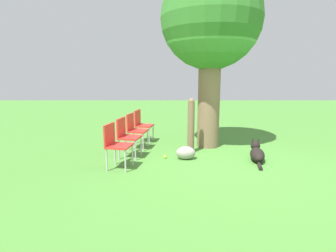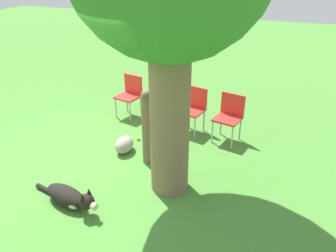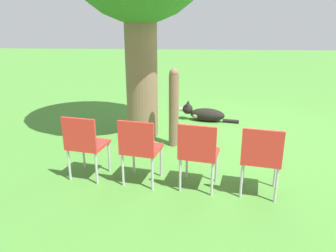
{
  "view_description": "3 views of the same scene",
  "coord_description": "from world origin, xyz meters",
  "px_view_note": "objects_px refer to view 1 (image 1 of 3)",
  "views": [
    {
      "loc": [
        -1.12,
        -5.06,
        1.68
      ],
      "look_at": [
        -1.15,
        0.84,
        0.6
      ],
      "focal_mm": 28.0,
      "sensor_mm": 36.0,
      "label": 1
    },
    {
      "loc": [
        3.46,
        2.67,
        2.99
      ],
      "look_at": [
        -0.09,
        1.3,
        1.01
      ],
      "focal_mm": 35.0,
      "sensor_mm": 36.0,
      "label": 2
    },
    {
      "loc": [
        -5.55,
        0.51,
        2.01
      ],
      "look_at": [
        -1.16,
        0.8,
        0.51
      ],
      "focal_mm": 35.0,
      "sensor_mm": 36.0,
      "label": 3
    }
  ],
  "objects_px": {
    "oak_tree": "(212,22)",
    "red_chair_2": "(136,128)",
    "fence_post": "(192,125)",
    "red_chair_3": "(143,123)",
    "red_chair_1": "(128,134)",
    "tennis_ball": "(166,157)",
    "red_chair_0": "(117,142)",
    "dog": "(258,153)"
  },
  "relations": [
    {
      "from": "oak_tree",
      "to": "red_chair_2",
      "type": "xyz_separation_m",
      "value": [
        -1.79,
        -0.21,
        -2.45
      ]
    },
    {
      "from": "fence_post",
      "to": "red_chair_3",
      "type": "height_order",
      "value": "fence_post"
    },
    {
      "from": "fence_post",
      "to": "red_chair_3",
      "type": "xyz_separation_m",
      "value": [
        -1.22,
        1.05,
        -0.13
      ]
    },
    {
      "from": "red_chair_1",
      "to": "tennis_ball",
      "type": "xyz_separation_m",
      "value": [
        0.82,
        -0.1,
        -0.47
      ]
    },
    {
      "from": "oak_tree",
      "to": "red_chair_2",
      "type": "height_order",
      "value": "oak_tree"
    },
    {
      "from": "red_chair_0",
      "to": "red_chair_3",
      "type": "distance_m",
      "value": 2.13
    },
    {
      "from": "dog",
      "to": "red_chair_1",
      "type": "distance_m",
      "value": 2.77
    },
    {
      "from": "dog",
      "to": "tennis_ball",
      "type": "xyz_separation_m",
      "value": [
        -1.92,
        0.08,
        -0.1
      ]
    },
    {
      "from": "red_chair_2",
      "to": "dog",
      "type": "bearing_deg",
      "value": -6.45
    },
    {
      "from": "red_chair_3",
      "to": "red_chair_2",
      "type": "bearing_deg",
      "value": -85.6
    },
    {
      "from": "red_chair_1",
      "to": "tennis_ball",
      "type": "bearing_deg",
      "value": 4.93
    },
    {
      "from": "red_chair_0",
      "to": "tennis_ball",
      "type": "height_order",
      "value": "red_chair_0"
    },
    {
      "from": "oak_tree",
      "to": "red_chair_2",
      "type": "bearing_deg",
      "value": -173.15
    },
    {
      "from": "red_chair_0",
      "to": "red_chair_1",
      "type": "xyz_separation_m",
      "value": [
        0.09,
        0.7,
        0.0
      ]
    },
    {
      "from": "dog",
      "to": "red_chair_3",
      "type": "bearing_deg",
      "value": 70.37
    },
    {
      "from": "fence_post",
      "to": "red_chair_2",
      "type": "distance_m",
      "value": 1.36
    },
    {
      "from": "red_chair_0",
      "to": "red_chair_3",
      "type": "xyz_separation_m",
      "value": [
        0.28,
        2.11,
        0.0
      ]
    },
    {
      "from": "dog",
      "to": "red_chair_0",
      "type": "relative_size",
      "value": 1.39
    },
    {
      "from": "red_chair_1",
      "to": "red_chair_3",
      "type": "xyz_separation_m",
      "value": [
        0.19,
        1.41,
        0.0
      ]
    },
    {
      "from": "oak_tree",
      "to": "fence_post",
      "type": "distance_m",
      "value": 2.43
    },
    {
      "from": "oak_tree",
      "to": "red_chair_1",
      "type": "relative_size",
      "value": 4.95
    },
    {
      "from": "red_chair_0",
      "to": "oak_tree",
      "type": "bearing_deg",
      "value": 51.42
    },
    {
      "from": "dog",
      "to": "red_chair_1",
      "type": "bearing_deg",
      "value": 98.47
    },
    {
      "from": "fence_post",
      "to": "red_chair_1",
      "type": "distance_m",
      "value": 1.46
    },
    {
      "from": "tennis_ball",
      "to": "red_chair_1",
      "type": "bearing_deg",
      "value": 172.94
    },
    {
      "from": "oak_tree",
      "to": "red_chair_2",
      "type": "distance_m",
      "value": 3.04
    },
    {
      "from": "dog",
      "to": "red_chair_1",
      "type": "height_order",
      "value": "red_chair_1"
    },
    {
      "from": "oak_tree",
      "to": "red_chair_2",
      "type": "relative_size",
      "value": 4.95
    },
    {
      "from": "red_chair_1",
      "to": "red_chair_3",
      "type": "bearing_deg",
      "value": 94.4
    },
    {
      "from": "red_chair_0",
      "to": "red_chair_2",
      "type": "height_order",
      "value": "same"
    },
    {
      "from": "red_chair_1",
      "to": "tennis_ball",
      "type": "relative_size",
      "value": 12.5
    },
    {
      "from": "red_chair_0",
      "to": "red_chair_2",
      "type": "distance_m",
      "value": 1.42
    },
    {
      "from": "red_chair_0",
      "to": "tennis_ball",
      "type": "bearing_deg",
      "value": 45.37
    },
    {
      "from": "red_chair_2",
      "to": "oak_tree",
      "type": "bearing_deg",
      "value": 18.84
    },
    {
      "from": "dog",
      "to": "red_chair_0",
      "type": "distance_m",
      "value": 2.91
    },
    {
      "from": "red_chair_2",
      "to": "red_chair_0",
      "type": "bearing_deg",
      "value": -85.6
    },
    {
      "from": "red_chair_0",
      "to": "red_chair_2",
      "type": "relative_size",
      "value": 1.0
    },
    {
      "from": "fence_post",
      "to": "red_chair_2",
      "type": "relative_size",
      "value": 1.46
    },
    {
      "from": "oak_tree",
      "to": "red_chair_3",
      "type": "xyz_separation_m",
      "value": [
        -1.69,
        0.49,
        -2.45
      ]
    },
    {
      "from": "oak_tree",
      "to": "red_chair_0",
      "type": "distance_m",
      "value": 3.54
    },
    {
      "from": "red_chair_1",
      "to": "red_chair_0",
      "type": "bearing_deg",
      "value": -85.6
    },
    {
      "from": "red_chair_0",
      "to": "red_chair_2",
      "type": "xyz_separation_m",
      "value": [
        0.19,
        1.41,
        0.0
      ]
    }
  ]
}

